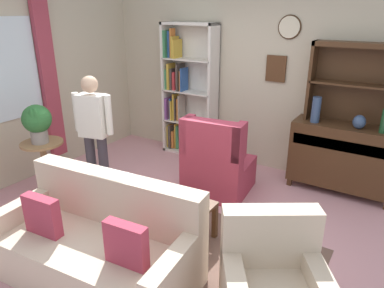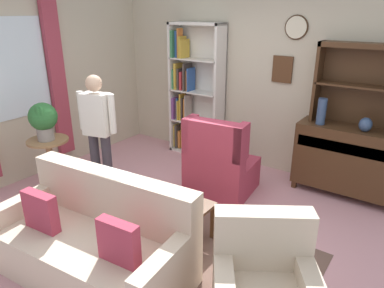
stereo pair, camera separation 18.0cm
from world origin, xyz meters
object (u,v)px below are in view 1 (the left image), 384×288
at_px(sideboard_hutch, 358,73).
at_px(potted_plant_small, 81,176).
at_px(potted_plant_large, 37,121).
at_px(wingback_chair, 217,166).
at_px(coffee_table, 174,207).
at_px(vase_tall, 316,110).
at_px(book_stack, 177,202).
at_px(vase_round, 359,122).
at_px(plant_stand, 45,162).
at_px(sideboard, 343,156).
at_px(couch_floral, 99,246).
at_px(bottle_wine, 384,121).
at_px(bookshelf, 185,91).
at_px(person_reading, 94,129).

distance_m(sideboard_hutch, potted_plant_small, 3.75).
bearing_deg(potted_plant_large, wingback_chair, 32.56).
relative_size(potted_plant_small, coffee_table, 0.43).
xyz_separation_m(vase_tall, wingback_chair, (-0.96, -0.83, -0.70)).
bearing_deg(book_stack, vase_round, 55.68).
bearing_deg(wingback_chair, vase_round, 29.82).
distance_m(sideboard_hutch, plant_stand, 4.07).
bearing_deg(book_stack, wingback_chair, 97.11).
relative_size(sideboard, vase_tall, 3.94).
height_order(sideboard, couch_floral, sideboard).
height_order(sideboard_hutch, bottle_wine, sideboard_hutch).
distance_m(sideboard_hutch, bottle_wine, 0.66).
height_order(bookshelf, potted_plant_large, bookshelf).
bearing_deg(potted_plant_large, potted_plant_small, 44.81).
distance_m(couch_floral, potted_plant_large, 2.00).
xyz_separation_m(couch_floral, plant_stand, (-1.74, 0.75, 0.13)).
distance_m(plant_stand, person_reading, 0.85).
relative_size(coffee_table, book_stack, 3.79).
bearing_deg(couch_floral, potted_plant_large, 157.12).
xyz_separation_m(wingback_chair, potted_plant_large, (-1.88, -1.20, 0.61)).
bearing_deg(coffee_table, potted_plant_small, 173.27).
relative_size(potted_plant_large, potted_plant_small, 1.43).
bearing_deg(book_stack, couch_floral, -109.02).
height_order(couch_floral, potted_plant_large, potted_plant_large).
bearing_deg(couch_floral, sideboard_hutch, 63.22).
bearing_deg(wingback_chair, plant_stand, -148.06).
distance_m(vase_round, potted_plant_large, 3.93).
bearing_deg(coffee_table, wingback_chair, 94.28).
height_order(vase_round, plant_stand, vase_round).
relative_size(sideboard, person_reading, 0.83).
relative_size(sideboard, vase_round, 7.65).
height_order(couch_floral, coffee_table, couch_floral).
bearing_deg(sideboard, bookshelf, 178.06).
xyz_separation_m(vase_tall, vase_round, (0.52, 0.01, -0.08)).
bearing_deg(book_stack, plant_stand, -178.27).
distance_m(vase_tall, potted_plant_large, 3.49).
bearing_deg(plant_stand, person_reading, 26.92).
bearing_deg(couch_floral, sideboard, 62.34).
height_order(bookshelf, plant_stand, bookshelf).
distance_m(potted_plant_large, book_stack, 2.09).
height_order(sideboard_hutch, vase_round, sideboard_hutch).
bearing_deg(potted_plant_large, sideboard, 33.22).
bearing_deg(bookshelf, coffee_table, -59.66).
bearing_deg(potted_plant_large, book_stack, 2.38).
bearing_deg(coffee_table, book_stack, -22.46).
height_order(sideboard, wingback_chair, wingback_chair).
bearing_deg(couch_floral, vase_round, 59.74).
bearing_deg(sideboard_hutch, vase_tall, -154.11).
xyz_separation_m(plant_stand, potted_plant_small, (0.31, 0.28, -0.24)).
relative_size(sideboard_hutch, wingback_chair, 1.05).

